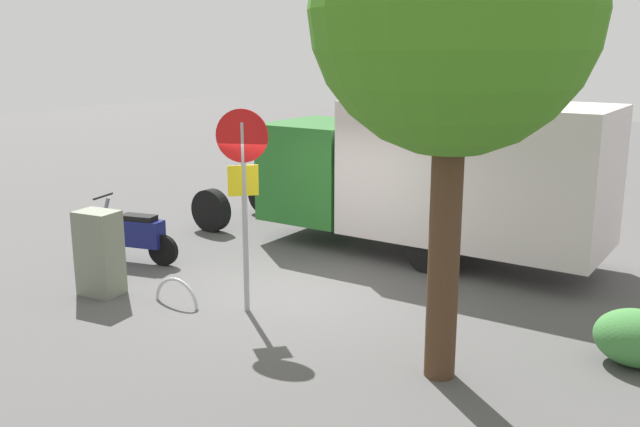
# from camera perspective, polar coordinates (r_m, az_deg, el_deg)

# --- Properties ---
(ground_plane) EXTENTS (60.00, 60.00, 0.00)m
(ground_plane) POSITION_cam_1_polar(r_m,az_deg,el_deg) (11.43, -1.56, -6.37)
(ground_plane) COLOR #4D4B4B
(box_truck_near) EXTENTS (8.23, 2.41, 2.88)m
(box_truck_near) POSITION_cam_1_polar(r_m,az_deg,el_deg) (13.27, 8.56, 3.44)
(box_truck_near) COLOR black
(box_truck_near) RESTS_ON ground
(motorcycle) EXTENTS (1.79, 0.68, 1.20)m
(motorcycle) POSITION_cam_1_polar(r_m,az_deg,el_deg) (13.28, -14.64, -1.63)
(motorcycle) COLOR black
(motorcycle) RESTS_ON ground
(stop_sign) EXTENTS (0.71, 0.33, 2.99)m
(stop_sign) POSITION_cam_1_polar(r_m,az_deg,el_deg) (10.22, -6.14, 2.76)
(stop_sign) COLOR #9E9EA3
(stop_sign) RESTS_ON ground
(street_tree) EXTENTS (3.14, 3.14, 5.80)m
(street_tree) POSITION_cam_1_polar(r_m,az_deg,el_deg) (8.01, 10.68, 15.47)
(street_tree) COLOR #47301E
(street_tree) RESTS_ON ground
(utility_cabinet) EXTENTS (0.69, 0.53, 1.35)m
(utility_cabinet) POSITION_cam_1_polar(r_m,az_deg,el_deg) (11.72, -17.23, -3.03)
(utility_cabinet) COLOR slate
(utility_cabinet) RESTS_ON ground
(bike_rack_hoop) EXTENTS (0.85, 0.06, 0.85)m
(bike_rack_hoop) POSITION_cam_1_polar(r_m,az_deg,el_deg) (11.18, -11.38, -7.12)
(bike_rack_hoop) COLOR #B7B7BC
(bike_rack_hoop) RESTS_ON ground
(shrub_near_sign) EXTENTS (1.04, 0.85, 0.71)m
(shrub_near_sign) POSITION_cam_1_polar(r_m,az_deg,el_deg) (9.70, 24.02, -9.08)
(shrub_near_sign) COLOR #40813D
(shrub_near_sign) RESTS_ON ground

